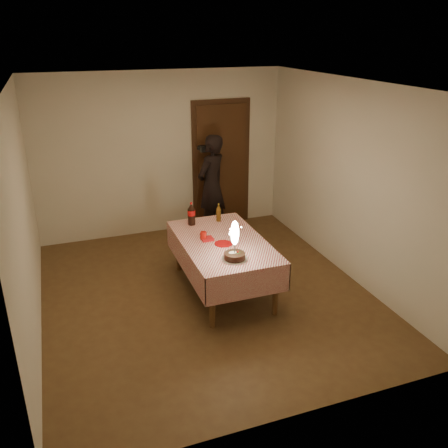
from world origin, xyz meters
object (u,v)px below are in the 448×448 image
(birthday_cake, at_px, (235,248))
(amber_bottle_right, at_px, (219,213))
(clear_cup, at_px, (233,235))
(red_cup, at_px, (203,236))
(photographer, at_px, (211,185))
(dining_table, at_px, (223,247))
(red_plate, at_px, (223,244))
(cola_bottle, at_px, (191,214))

(birthday_cake, height_order, amber_bottle_right, birthday_cake)
(clear_cup, xyz_separation_m, amber_bottle_right, (0.02, 0.62, 0.07))
(red_cup, xyz_separation_m, photographer, (0.68, 1.72, 0.07))
(dining_table, xyz_separation_m, birthday_cake, (-0.05, -0.53, 0.23))
(dining_table, bearing_deg, birthday_cake, -94.91)
(dining_table, distance_m, photographer, 1.91)
(clear_cup, bearing_deg, red_plate, -147.72)
(clear_cup, bearing_deg, amber_bottle_right, 88.15)
(clear_cup, bearing_deg, birthday_cake, -109.62)
(clear_cup, relative_size, amber_bottle_right, 0.35)
(red_plate, xyz_separation_m, photographer, (0.49, 1.93, 0.12))
(dining_table, distance_m, red_plate, 0.14)
(red_plate, relative_size, cola_bottle, 0.69)
(birthday_cake, height_order, red_cup, birthday_cake)
(red_cup, bearing_deg, birthday_cake, -75.60)
(cola_bottle, bearing_deg, dining_table, -71.47)
(cola_bottle, bearing_deg, clear_cup, -59.95)
(dining_table, relative_size, birthday_cake, 3.64)
(cola_bottle, xyz_separation_m, amber_bottle_right, (0.38, -0.01, -0.03))
(dining_table, distance_m, cola_bottle, 0.72)
(cola_bottle, xyz_separation_m, photographer, (0.68, 1.20, -0.03))
(birthday_cake, distance_m, photographer, 2.43)
(red_cup, bearing_deg, dining_table, -29.24)
(red_cup, xyz_separation_m, clear_cup, (0.36, -0.11, -0.01))
(cola_bottle, bearing_deg, amber_bottle_right, -1.14)
(red_plate, bearing_deg, dining_table, 75.40)
(red_plate, relative_size, amber_bottle_right, 0.86)
(dining_table, bearing_deg, photographer, 75.71)
(red_cup, height_order, clear_cup, red_cup)
(dining_table, relative_size, cola_bottle, 5.42)
(cola_bottle, bearing_deg, photographer, 60.26)
(birthday_cake, xyz_separation_m, red_cup, (-0.17, 0.65, -0.09))
(cola_bottle, distance_m, amber_bottle_right, 0.39)
(cola_bottle, bearing_deg, red_cup, -89.90)
(dining_table, xyz_separation_m, cola_bottle, (-0.22, 0.64, 0.25))
(dining_table, height_order, birthday_cake, birthday_cake)
(dining_table, xyz_separation_m, amber_bottle_right, (0.17, 0.63, 0.21))
(dining_table, height_order, clear_cup, clear_cup)
(red_plate, height_order, photographer, photographer)
(red_plate, height_order, red_cup, red_cup)
(amber_bottle_right, distance_m, photographer, 1.24)
(red_cup, height_order, cola_bottle, cola_bottle)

